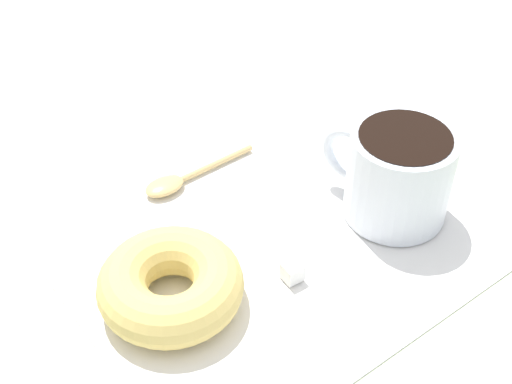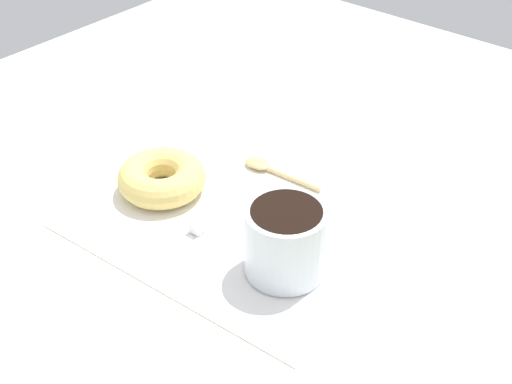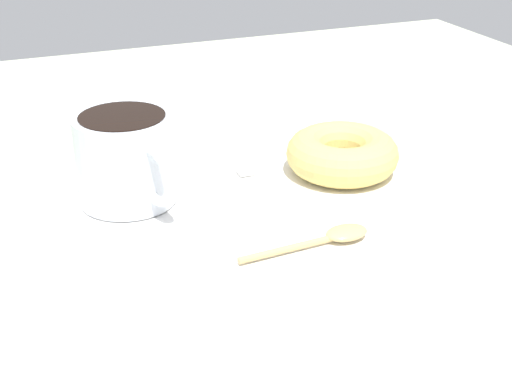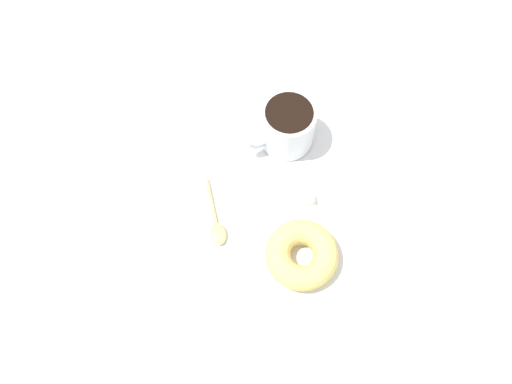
% 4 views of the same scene
% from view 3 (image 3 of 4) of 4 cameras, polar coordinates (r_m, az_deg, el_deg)
% --- Properties ---
extents(ground_plane, '(1.20, 1.20, 0.02)m').
position_cam_3_polar(ground_plane, '(0.60, -0.94, -3.74)').
color(ground_plane, beige).
extents(napkin, '(0.37, 0.37, 0.00)m').
position_cam_3_polar(napkin, '(0.61, -0.00, -1.81)').
color(napkin, white).
rests_on(napkin, ground_plane).
extents(coffee_cup, '(0.11, 0.09, 0.08)m').
position_cam_3_polar(coffee_cup, '(0.62, -10.32, 2.73)').
color(coffee_cup, silver).
rests_on(coffee_cup, napkin).
extents(donut, '(0.11, 0.11, 0.04)m').
position_cam_3_polar(donut, '(0.68, 6.91, 3.07)').
color(donut, '#E5C66B').
rests_on(donut, napkin).
extents(spoon, '(0.03, 0.11, 0.01)m').
position_cam_3_polar(spoon, '(0.57, 6.11, -3.57)').
color(spoon, '#D8B772').
rests_on(spoon, napkin).
extents(sugar_cube, '(0.01, 0.01, 0.01)m').
position_cam_3_polar(sugar_cube, '(0.68, -0.87, 2.07)').
color(sugar_cube, white).
rests_on(sugar_cube, napkin).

